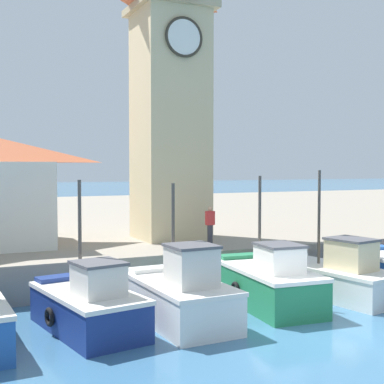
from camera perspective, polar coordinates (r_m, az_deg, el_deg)
name	(u,v)px	position (r m, az deg, el deg)	size (l,w,h in m)	color
ground_plane	(326,334)	(15.37, 14.08, -14.52)	(300.00, 300.00, 0.00)	#386689
quay_wharf	(88,221)	(39.17, -11.07, -3.03)	(120.00, 40.00, 1.33)	gray
fishing_boat_left_outer	(88,306)	(15.26, -10.99, -11.83)	(2.63, 4.36, 4.17)	navy
fishing_boat_left_inner	(181,296)	(15.70, -1.14, -11.03)	(2.23, 4.20, 4.05)	silver
fishing_boat_mid_left	(268,283)	(17.73, 8.09, -9.57)	(2.33, 4.67, 4.23)	#237A4C
fishing_boat_center	(333,276)	(19.52, 14.83, -8.67)	(2.73, 5.13, 4.41)	silver
clock_tower	(170,85)	(24.13, -2.36, 11.35)	(3.37, 3.37, 14.46)	beige
dock_worker_near_tower	(210,225)	(21.68, 1.94, -3.54)	(0.34, 0.22, 1.62)	#33333D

